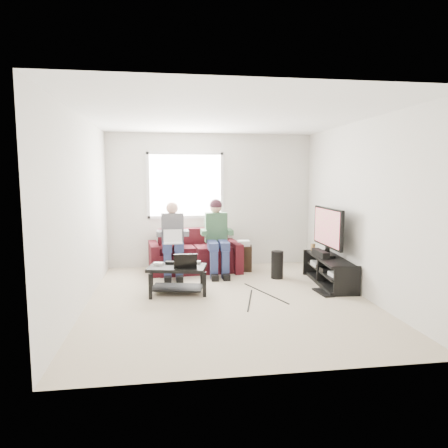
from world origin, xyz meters
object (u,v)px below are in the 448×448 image
Objects in this scene: end_table at (243,257)px; tv_stand at (329,272)px; sofa at (194,255)px; tv at (328,229)px; coffee_table at (177,273)px; subwoofer at (277,265)px.

tv_stand is at bearing -44.19° from end_table.
sofa reaches higher than end_table.
tv_stand is 1.27× the size of tv.
tv_stand is at bearing -30.65° from sofa.
coffee_table is 1.65× the size of end_table.
sofa is 3.60× the size of subwoofer.
subwoofer reaches higher than coffee_table.
end_table reaches higher than tv_stand.
tv is 1.75m from end_table.
sofa is at bearing 75.93° from coffee_table.
coffee_table is at bearing -174.04° from tv.
tv_stand is at bearing 3.68° from coffee_table.
end_table reaches higher than subwoofer.
tv_stand is at bearing -34.26° from subwoofer.
sofa is 1.58× the size of tv.
tv reaches higher than end_table.
subwoofer reaches higher than tv_stand.
subwoofer is at bearing 145.74° from tv_stand.
end_table is (0.93, -0.09, -0.04)m from sofa.
coffee_table is at bearing -104.07° from sofa.
tv reaches higher than subwoofer.
end_table is (-1.21, 1.08, -0.66)m from tv.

